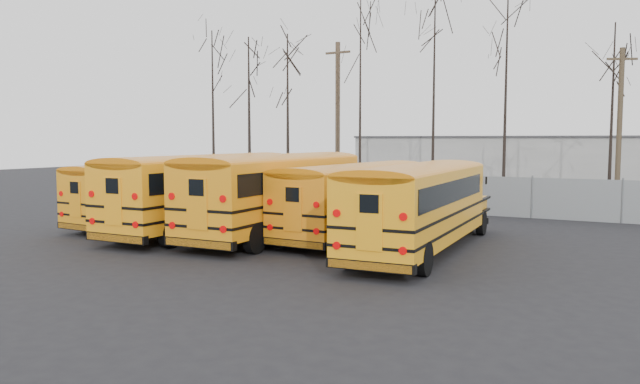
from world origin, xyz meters
The scene contains 17 objects.
ground centered at (0.00, 0.00, 0.00)m, with size 120.00×120.00×0.00m, color black.
fence centered at (0.00, 12.00, 1.00)m, with size 40.00×0.04×2.00m, color gray.
distant_building centered at (2.00, 32.00, 2.00)m, with size 22.00×8.00×4.00m, color beige.
bus_a centered at (-6.47, 1.71, 1.67)m, with size 3.12×10.35×2.86m.
bus_b centered at (-3.16, 0.85, 1.93)m, with size 2.86×11.83×3.30m.
bus_c centered at (0.06, 1.36, 1.96)m, with size 3.09×12.05×3.35m.
bus_d centered at (2.98, 2.52, 1.74)m, with size 2.90×10.73×2.98m.
bus_e centered at (6.27, 0.44, 1.82)m, with size 3.12×11.22×3.11m.
utility_pole_left centered at (-5.69, 18.04, 5.30)m, with size 1.84×0.32×10.32m.
utility_pole_right centered at (11.60, 15.62, 4.36)m, with size 1.42×0.73×8.48m.
tree_0 centered at (-14.02, 15.26, 5.67)m, with size 0.26×0.26×11.34m, color black.
tree_1 centered at (-10.52, 14.59, 5.28)m, with size 0.26×0.26×10.55m, color black.
tree_2 centered at (-7.10, 13.87, 5.19)m, with size 0.26×0.26×10.38m, color black.
tree_3 centered at (-2.07, 13.74, 6.05)m, with size 0.26×0.26×12.10m, color black.
tree_4 centered at (1.24, 17.26, 6.44)m, with size 0.26×0.26×12.88m, color black.
tree_5 centered at (5.42, 17.77, 6.41)m, with size 0.26×0.26×12.82m, color black.
tree_6 centered at (11.15, 16.92, 5.00)m, with size 0.26×0.26×10.00m, color black.
Camera 1 is at (13.20, -19.75, 3.89)m, focal length 35.00 mm.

